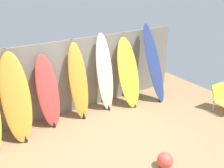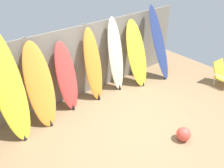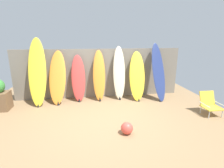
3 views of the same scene
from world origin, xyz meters
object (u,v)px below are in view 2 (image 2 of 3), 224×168
(beach_ball, at_px, (184,134))
(beach_chair, at_px, (223,73))
(surfboard_yellow_0, at_px, (8,87))
(surfboard_orange_3, at_px, (93,66))
(surfboard_cream_4, at_px, (116,55))
(surfboard_yellow_5, at_px, (137,54))
(surfboard_red_2, at_px, (67,77))
(surfboard_navy_6, at_px, (159,43))
(surfboard_orange_1, at_px, (40,86))

(beach_ball, bearing_deg, beach_chair, 15.41)
(surfboard_yellow_0, relative_size, surfboard_orange_3, 1.24)
(surfboard_cream_4, bearing_deg, surfboard_yellow_5, -10.15)
(surfboard_yellow_0, bearing_deg, surfboard_red_2, 5.64)
(beach_chair, bearing_deg, surfboard_navy_6, 104.92)
(surfboard_red_2, xyz_separation_m, beach_chair, (3.83, -1.72, -0.48))
(surfboard_orange_1, relative_size, beach_ball, 6.19)
(surfboard_cream_4, bearing_deg, surfboard_orange_1, -177.50)
(surfboard_cream_4, bearing_deg, beach_chair, -35.85)
(surfboard_navy_6, relative_size, beach_chair, 3.09)
(surfboard_yellow_0, xyz_separation_m, surfboard_navy_6, (4.14, -0.10, -0.11))
(surfboard_orange_3, bearing_deg, surfboard_navy_6, -5.49)
(surfboard_yellow_5, bearing_deg, surfboard_yellow_0, -179.78)
(surfboard_orange_1, xyz_separation_m, beach_ball, (1.86, -2.36, -0.74))
(surfboard_red_2, xyz_separation_m, surfboard_orange_3, (0.73, -0.03, 0.08))
(surfboard_cream_4, height_order, beach_chair, surfboard_cream_4)
(surfboard_red_2, height_order, surfboard_orange_3, surfboard_orange_3)
(surfboard_yellow_0, distance_m, surfboard_orange_3, 2.04)
(surfboard_yellow_0, relative_size, beach_chair, 3.41)
(surfboard_orange_1, distance_m, beach_ball, 3.09)
(surfboard_orange_1, height_order, surfboard_cream_4, surfboard_cream_4)
(surfboard_red_2, bearing_deg, surfboard_orange_3, -1.98)
(surfboard_orange_3, distance_m, surfboard_yellow_5, 1.36)
(surfboard_navy_6, bearing_deg, surfboard_orange_1, 177.84)
(surfboard_navy_6, relative_size, beach_ball, 6.99)
(surfboard_cream_4, height_order, beach_ball, surfboard_cream_4)
(surfboard_orange_3, bearing_deg, surfboard_red_2, 178.02)
(beach_chair, distance_m, beach_ball, 2.76)
(surfboard_yellow_0, bearing_deg, beach_ball, -43.23)
(surfboard_orange_1, bearing_deg, surfboard_red_2, 7.89)
(surfboard_cream_4, distance_m, beach_ball, 2.59)
(surfboard_red_2, distance_m, surfboard_cream_4, 1.46)
(surfboard_cream_4, xyz_separation_m, surfboard_navy_6, (1.39, -0.23, 0.05))
(beach_chair, bearing_deg, surfboard_cream_4, 125.39)
(surfboard_orange_1, xyz_separation_m, beach_chair, (4.52, -1.63, -0.55))
(surfboard_red_2, height_order, surfboard_navy_6, surfboard_navy_6)
(surfboard_orange_3, relative_size, beach_chair, 2.75)
(surfboard_orange_1, xyz_separation_m, surfboard_orange_3, (1.41, 0.07, -0.00))
(surfboard_navy_6, distance_m, beach_chair, 1.92)
(surfboard_red_2, xyz_separation_m, beach_ball, (1.17, -2.45, -0.66))
(surfboard_orange_1, height_order, surfboard_navy_6, surfboard_navy_6)
(beach_chair, bearing_deg, surfboard_orange_3, 132.57)
(surfboard_orange_1, xyz_separation_m, surfboard_navy_6, (3.52, -0.13, 0.11))
(surfboard_cream_4, relative_size, beach_ball, 6.63)
(surfboard_yellow_5, bearing_deg, beach_ball, -111.29)
(surfboard_yellow_0, xyz_separation_m, beach_ball, (2.47, -2.33, -0.95))
(surfboard_red_2, xyz_separation_m, surfboard_navy_6, (2.83, -0.23, 0.19))
(surfboard_red_2, height_order, surfboard_cream_4, surfboard_cream_4)
(beach_chair, bearing_deg, beach_ball, 176.64)
(surfboard_navy_6, xyz_separation_m, beach_chair, (1.00, -1.49, -0.66))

